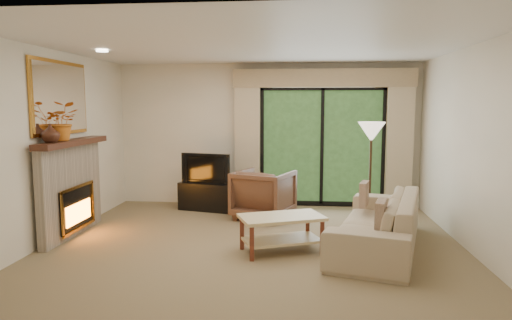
# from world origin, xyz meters

# --- Properties ---
(floor) EXTENTS (5.50, 5.50, 0.00)m
(floor) POSITION_xyz_m (0.00, 0.00, 0.00)
(floor) COLOR olive
(floor) RESTS_ON ground
(ceiling) EXTENTS (5.50, 5.50, 0.00)m
(ceiling) POSITION_xyz_m (0.00, 0.00, 2.60)
(ceiling) COLOR silver
(ceiling) RESTS_ON ground
(wall_back) EXTENTS (5.00, 0.00, 5.00)m
(wall_back) POSITION_xyz_m (0.00, 2.50, 1.30)
(wall_back) COLOR beige
(wall_back) RESTS_ON ground
(wall_front) EXTENTS (5.00, 0.00, 5.00)m
(wall_front) POSITION_xyz_m (0.00, -2.50, 1.30)
(wall_front) COLOR beige
(wall_front) RESTS_ON ground
(wall_left) EXTENTS (0.00, 5.00, 5.00)m
(wall_left) POSITION_xyz_m (-2.75, 0.00, 1.30)
(wall_left) COLOR beige
(wall_left) RESTS_ON ground
(wall_right) EXTENTS (0.00, 5.00, 5.00)m
(wall_right) POSITION_xyz_m (2.75, 0.00, 1.30)
(wall_right) COLOR beige
(wall_right) RESTS_ON ground
(fireplace) EXTENTS (0.24, 1.70, 1.37)m
(fireplace) POSITION_xyz_m (-2.63, 0.20, 0.69)
(fireplace) COLOR gray
(fireplace) RESTS_ON floor
(mirror) EXTENTS (0.07, 1.45, 1.02)m
(mirror) POSITION_xyz_m (-2.71, 0.20, 1.95)
(mirror) COLOR #BD8230
(mirror) RESTS_ON wall_left
(sliding_door) EXTENTS (2.26, 0.10, 2.16)m
(sliding_door) POSITION_xyz_m (1.00, 2.45, 1.10)
(sliding_door) COLOR black
(sliding_door) RESTS_ON floor
(curtain_left) EXTENTS (0.45, 0.18, 2.35)m
(curtain_left) POSITION_xyz_m (-0.35, 2.34, 1.20)
(curtain_left) COLOR tan
(curtain_left) RESTS_ON floor
(curtain_right) EXTENTS (0.45, 0.18, 2.35)m
(curtain_right) POSITION_xyz_m (2.35, 2.34, 1.20)
(curtain_right) COLOR tan
(curtain_right) RESTS_ON floor
(cornice) EXTENTS (3.20, 0.24, 0.32)m
(cornice) POSITION_xyz_m (1.00, 2.36, 2.32)
(cornice) COLOR tan
(cornice) RESTS_ON wall_back
(media_console) EXTENTS (1.06, 0.66, 0.49)m
(media_console) POSITION_xyz_m (-1.01, 1.95, 0.24)
(media_console) COLOR black
(media_console) RESTS_ON floor
(tv) EXTENTS (0.91, 0.33, 0.52)m
(tv) POSITION_xyz_m (-1.01, 1.95, 0.75)
(tv) COLOR black
(tv) RESTS_ON media_console
(armchair) EXTENTS (1.11, 1.12, 0.80)m
(armchair) POSITION_xyz_m (0.02, 1.43, 0.40)
(armchair) COLOR brown
(armchair) RESTS_ON floor
(sofa) EXTENTS (1.56, 2.57, 0.70)m
(sofa) POSITION_xyz_m (1.61, -0.01, 0.35)
(sofa) COLOR tan
(sofa) RESTS_ON floor
(pillow_near) EXTENTS (0.20, 0.40, 0.38)m
(pillow_near) POSITION_xyz_m (1.53, -0.70, 0.58)
(pillow_near) COLOR #4C3421
(pillow_near) RESTS_ON sofa
(pillow_far) EXTENTS (0.19, 0.37, 0.35)m
(pillow_far) POSITION_xyz_m (1.53, 0.68, 0.58)
(pillow_far) COLOR #4C3421
(pillow_far) RESTS_ON sofa
(coffee_table) EXTENTS (1.17, 0.91, 0.46)m
(coffee_table) POSITION_xyz_m (0.38, -0.27, 0.23)
(coffee_table) COLOR #D4BB85
(coffee_table) RESTS_ON floor
(floor_lamp) EXTENTS (0.43, 0.43, 1.59)m
(floor_lamp) POSITION_xyz_m (1.71, 1.34, 0.79)
(floor_lamp) COLOR beige
(floor_lamp) RESTS_ON floor
(vase) EXTENTS (0.28, 0.28, 0.24)m
(vase) POSITION_xyz_m (-2.61, -0.29, 1.49)
(vase) COLOR #3E1F13
(vase) RESTS_ON fireplace
(branches) EXTENTS (0.57, 0.53, 0.53)m
(branches) POSITION_xyz_m (-2.61, 0.00, 1.63)
(branches) COLOR #CB6A1D
(branches) RESTS_ON fireplace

